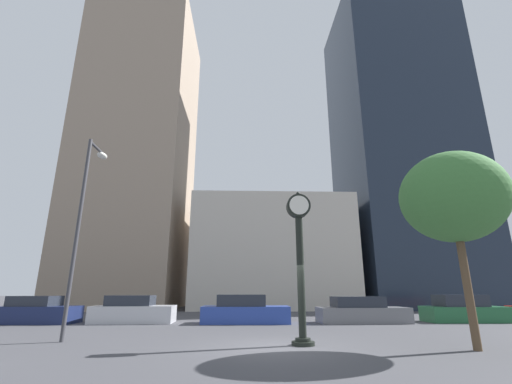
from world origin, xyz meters
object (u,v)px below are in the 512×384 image
Objects in this scene: car_grey at (361,312)px; street_lamp_left at (85,205)px; car_navy at (37,312)px; car_green at (464,310)px; car_silver at (133,311)px; bare_tree at (453,197)px; street_clock at (300,252)px; car_blue at (245,311)px.

street_lamp_left is at bearing -155.10° from car_grey.
car_navy is 23.24m from car_green.
car_silver is (5.01, 0.15, 0.01)m from car_navy.
street_lamp_left reaches higher than car_navy.
car_green is 0.73× the size of bare_tree.
street_lamp_left is (-18.42, -6.60, 4.24)m from car_green.
car_silver is 0.90× the size of car_grey.
car_silver is (-7.86, 8.01, -2.34)m from street_clock.
car_grey is at bearing 92.86° from bare_tree.
street_clock is 0.68× the size of street_lamp_left.
street_clock is 5.30m from bare_tree.
bare_tree reaches higher than street_clock.
car_grey is 14.62m from street_lamp_left.
car_navy is at bearing 153.07° from bare_tree.
car_grey is 0.79× the size of bare_tree.
car_silver is 6.04m from car_blue.
car_silver is at bearing 176.40° from car_grey.
car_silver reaches higher than car_navy.
car_silver is 12.33m from car_grey.
car_navy is 17.34m from car_grey.
bare_tree is (0.44, -8.75, 4.04)m from car_grey.
bare_tree is at bearing -119.32° from car_green.
bare_tree is (-5.47, -9.11, 4.00)m from car_green.
car_silver is 0.97× the size of car_green.
car_blue is at bearing -176.77° from car_green.
street_lamp_left is at bearing -51.05° from car_navy.
street_clock is at bearing -75.03° from car_blue.
car_blue reaches higher than car_green.
car_grey is at bearing 59.53° from street_clock.
car_blue is at bearing 103.55° from street_clock.
street_clock is 15.26m from car_navy.
street_lamp_left reaches higher than car_grey.
car_green is at bearing 59.03° from bare_tree.
car_green is (12.20, 0.33, -0.01)m from car_blue.
car_grey is (12.32, -0.43, -0.03)m from car_silver.
car_green is at bearing 19.72° from street_lamp_left.
car_silver is 7.91m from street_lamp_left.
car_silver is 16.22m from bare_tree.
car_green is (5.91, 0.36, 0.03)m from car_grey.
street_lamp_left is (-8.05, 1.34, 1.90)m from street_clock.
car_navy is 0.96× the size of car_silver.
street_lamp_left reaches higher than car_blue.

